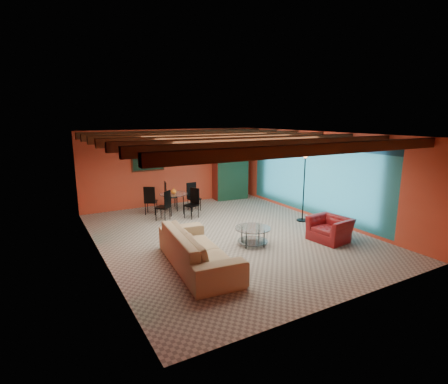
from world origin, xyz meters
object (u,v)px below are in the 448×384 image
sofa (198,249)px  dining_table (174,200)px  armoire (229,171)px  floor_lamp (304,187)px  coffee_table (253,236)px  armchair (330,229)px  potted_plant (229,136)px  vase (173,183)px

sofa → dining_table: bearing=-8.7°
armoire → floor_lamp: armoire is taller
coffee_table → sofa: bearing=-164.5°
armchair → potted_plant: bearing=171.2°
potted_plant → coffee_table: bearing=-113.6°
sofa → vase: vase is taller
sofa → dining_table: dining_table is taller
armchair → potted_plant: potted_plant is taller
dining_table → potted_plant: 3.47m
coffee_table → vase: (-0.67, 3.60, 0.82)m
sofa → floor_lamp: floor_lamp is taller
coffee_table → armoire: bearing=66.4°
sofa → coffee_table: sofa is taller
armoire → coffee_table: bearing=-107.4°
armchair → potted_plant: size_ratio=1.95×
sofa → vase: (1.05, 4.08, 0.65)m
sofa → vase: bearing=-8.7°
armchair → coffee_table: armchair is taller
sofa → armchair: 3.63m
coffee_table → floor_lamp: 2.79m
sofa → floor_lamp: 4.49m
sofa → armoire: size_ratio=1.25×
armchair → armoire: armoire is taller
dining_table → vase: bearing=0.0°
armchair → coffee_table: (-1.90, 0.71, -0.08)m
dining_table → potted_plant: potted_plant is taller
armoire → potted_plant: size_ratio=4.40×
potted_plant → vase: 3.19m
dining_table → coffee_table: bearing=-79.5°
floor_lamp → potted_plant: (-0.45, 3.70, 1.33)m
armoire → dining_table: bearing=-152.5°
armchair → vase: (-2.57, 4.31, 0.73)m
sofa → vase: size_ratio=14.52×
armchair → vase: bearing=-156.7°
dining_table → armoire: (2.70, 1.05, 0.60)m
floor_lamp → vase: (-3.15, 2.65, -0.03)m
sofa → coffee_table: 1.79m
armchair → armoire: bearing=171.2°
armoire → floor_lamp: bearing=-76.9°
sofa → floor_lamp: bearing=-65.4°
sofa → armchair: sofa is taller
dining_table → vase: size_ratio=9.84×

